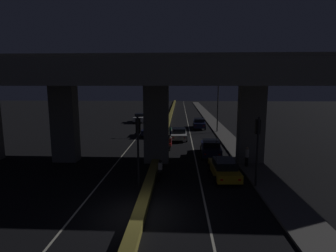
{
  "coord_description": "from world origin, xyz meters",
  "views": [
    {
      "loc": [
        2.03,
        -12.76,
        6.78
      ],
      "look_at": [
        0.39,
        23.78,
        1.05
      ],
      "focal_mm": 28.0,
      "sensor_mm": 36.0,
      "label": 1
    }
  ],
  "objects_px": {
    "car_dark_blue_fourth": "(199,123)",
    "car_silver_third_oncoming": "(163,111)",
    "car_white_third": "(179,134)",
    "traffic_light_right_of_median": "(257,140)",
    "motorcycle_black_filtering_near": "(160,170)",
    "car_taxi_yellow_lead": "(224,168)",
    "car_dark_blue_second": "(211,148)",
    "traffic_light_left_of_median": "(138,138)",
    "street_lamp": "(215,99)",
    "motorcycle_red_filtering_mid": "(170,144)",
    "car_white_second_oncoming": "(140,118)",
    "pedestrian_on_sidewalk": "(247,156)",
    "car_dark_blue_lead_oncoming": "(151,130)",
    "motorcycle_blue_filtering_far": "(171,132)"
  },
  "relations": [
    {
      "from": "traffic_light_left_of_median",
      "to": "car_taxi_yellow_lead",
      "type": "bearing_deg",
      "value": 15.79
    },
    {
      "from": "car_white_third",
      "to": "car_dark_blue_fourth",
      "type": "relative_size",
      "value": 0.99
    },
    {
      "from": "motorcycle_black_filtering_near",
      "to": "car_white_third",
      "type": "bearing_deg",
      "value": -1.71
    },
    {
      "from": "car_white_second_oncoming",
      "to": "car_dark_blue_fourth",
      "type": "bearing_deg",
      "value": 57.36
    },
    {
      "from": "car_dark_blue_fourth",
      "to": "car_dark_blue_lead_oncoming",
      "type": "height_order",
      "value": "car_dark_blue_fourth"
    },
    {
      "from": "car_dark_blue_fourth",
      "to": "car_silver_third_oncoming",
      "type": "bearing_deg",
      "value": 22.3
    },
    {
      "from": "car_taxi_yellow_lead",
      "to": "car_silver_third_oncoming",
      "type": "relative_size",
      "value": 1.0
    },
    {
      "from": "traffic_light_left_of_median",
      "to": "street_lamp",
      "type": "relative_size",
      "value": 0.6
    },
    {
      "from": "car_taxi_yellow_lead",
      "to": "car_dark_blue_second",
      "type": "xyz_separation_m",
      "value": [
        -0.24,
        6.29,
        0.03
      ]
    },
    {
      "from": "street_lamp",
      "to": "car_silver_third_oncoming",
      "type": "distance_m",
      "value": 24.4
    },
    {
      "from": "car_silver_third_oncoming",
      "to": "motorcycle_red_filtering_mid",
      "type": "bearing_deg",
      "value": 7.51
    },
    {
      "from": "street_lamp",
      "to": "car_silver_third_oncoming",
      "type": "xyz_separation_m",
      "value": [
        -8.79,
        22.4,
        -4.03
      ]
    },
    {
      "from": "car_dark_blue_lead_oncoming",
      "to": "motorcycle_blue_filtering_far",
      "type": "height_order",
      "value": "car_dark_blue_lead_oncoming"
    },
    {
      "from": "traffic_light_left_of_median",
      "to": "car_white_second_oncoming",
      "type": "distance_m",
      "value": 31.09
    },
    {
      "from": "car_white_third",
      "to": "car_white_second_oncoming",
      "type": "relative_size",
      "value": 1.03
    },
    {
      "from": "car_silver_third_oncoming",
      "to": "motorcycle_blue_filtering_far",
      "type": "relative_size",
      "value": 2.27
    },
    {
      "from": "car_white_third",
      "to": "traffic_light_right_of_median",
      "type": "bearing_deg",
      "value": -162.12
    },
    {
      "from": "car_dark_blue_second",
      "to": "motorcycle_red_filtering_mid",
      "type": "xyz_separation_m",
      "value": [
        -4.02,
        2.21,
        -0.17
      ]
    },
    {
      "from": "car_white_second_oncoming",
      "to": "pedestrian_on_sidewalk",
      "type": "relative_size",
      "value": 2.72
    },
    {
      "from": "traffic_light_right_of_median",
      "to": "motorcycle_black_filtering_near",
      "type": "height_order",
      "value": "traffic_light_right_of_median"
    },
    {
      "from": "car_dark_blue_second",
      "to": "car_white_third",
      "type": "relative_size",
      "value": 1.01
    },
    {
      "from": "car_dark_blue_second",
      "to": "car_dark_blue_lead_oncoming",
      "type": "distance_m",
      "value": 12.24
    },
    {
      "from": "car_dark_blue_second",
      "to": "car_white_second_oncoming",
      "type": "height_order",
      "value": "car_white_second_oncoming"
    },
    {
      "from": "car_dark_blue_lead_oncoming",
      "to": "car_taxi_yellow_lead",
      "type": "bearing_deg",
      "value": 24.83
    },
    {
      "from": "car_dark_blue_lead_oncoming",
      "to": "motorcycle_black_filtering_near",
      "type": "bearing_deg",
      "value": 9.69
    },
    {
      "from": "car_white_third",
      "to": "car_dark_blue_fourth",
      "type": "bearing_deg",
      "value": -20.86
    },
    {
      "from": "traffic_light_right_of_median",
      "to": "car_dark_blue_fourth",
      "type": "distance_m",
      "value": 24.28
    },
    {
      "from": "traffic_light_right_of_median",
      "to": "street_lamp",
      "type": "height_order",
      "value": "street_lamp"
    },
    {
      "from": "car_dark_blue_lead_oncoming",
      "to": "traffic_light_left_of_median",
      "type": "bearing_deg",
      "value": 4.74
    },
    {
      "from": "car_dark_blue_fourth",
      "to": "car_white_second_oncoming",
      "type": "distance_m",
      "value": 12.32
    },
    {
      "from": "motorcycle_black_filtering_near",
      "to": "car_white_second_oncoming",
      "type": "bearing_deg",
      "value": 15.12
    },
    {
      "from": "car_white_second_oncoming",
      "to": "pedestrian_on_sidewalk",
      "type": "distance_m",
      "value": 29.45
    },
    {
      "from": "traffic_light_left_of_median",
      "to": "car_white_third",
      "type": "relative_size",
      "value": 1.04
    },
    {
      "from": "car_dark_blue_second",
      "to": "motorcycle_red_filtering_mid",
      "type": "bearing_deg",
      "value": 63.99
    },
    {
      "from": "car_silver_third_oncoming",
      "to": "motorcycle_black_filtering_near",
      "type": "relative_size",
      "value": 2.4
    },
    {
      "from": "car_white_third",
      "to": "pedestrian_on_sidewalk",
      "type": "relative_size",
      "value": 2.82
    },
    {
      "from": "traffic_light_left_of_median",
      "to": "car_dark_blue_second",
      "type": "bearing_deg",
      "value": 54.06
    },
    {
      "from": "car_white_third",
      "to": "car_dark_blue_fourth",
      "type": "height_order",
      "value": "car_dark_blue_fourth"
    },
    {
      "from": "car_taxi_yellow_lead",
      "to": "car_white_third",
      "type": "bearing_deg",
      "value": 11.45
    },
    {
      "from": "car_dark_blue_fourth",
      "to": "car_silver_third_oncoming",
      "type": "relative_size",
      "value": 1.06
    },
    {
      "from": "traffic_light_right_of_median",
      "to": "car_white_third",
      "type": "xyz_separation_m",
      "value": [
        -5.18,
        15.43,
        -2.53
      ]
    },
    {
      "from": "car_dark_blue_lead_oncoming",
      "to": "motorcycle_red_filtering_mid",
      "type": "relative_size",
      "value": 2.61
    },
    {
      "from": "car_dark_blue_fourth",
      "to": "motorcycle_red_filtering_mid",
      "type": "distance_m",
      "value": 14.45
    },
    {
      "from": "car_white_second_oncoming",
      "to": "pedestrian_on_sidewalk",
      "type": "bearing_deg",
      "value": 25.5
    },
    {
      "from": "traffic_light_right_of_median",
      "to": "street_lamp",
      "type": "distance_m",
      "value": 20.68
    },
    {
      "from": "car_taxi_yellow_lead",
      "to": "car_dark_blue_lead_oncoming",
      "type": "height_order",
      "value": "car_dark_blue_lead_oncoming"
    },
    {
      "from": "car_silver_third_oncoming",
      "to": "car_white_second_oncoming",
      "type": "bearing_deg",
      "value": -13.43
    },
    {
      "from": "motorcycle_black_filtering_near",
      "to": "pedestrian_on_sidewalk",
      "type": "distance_m",
      "value": 7.46
    },
    {
      "from": "car_dark_blue_fourth",
      "to": "car_white_second_oncoming",
      "type": "xyz_separation_m",
      "value": [
        -10.42,
        6.57,
        -0.03
      ]
    },
    {
      "from": "car_white_second_oncoming",
      "to": "traffic_light_left_of_median",
      "type": "bearing_deg",
      "value": 8.08
    }
  ]
}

